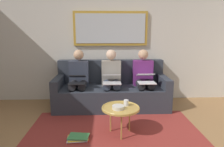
# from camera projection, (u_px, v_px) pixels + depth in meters

# --- Properties ---
(wall_rear) EXTENTS (6.00, 0.12, 2.60)m
(wall_rear) POSITION_uv_depth(u_px,v_px,m) (110.00, 40.00, 4.42)
(wall_rear) COLOR beige
(wall_rear) RESTS_ON ground_plane
(area_rug) EXTENTS (2.60, 1.80, 0.01)m
(area_rug) POSITION_uv_depth(u_px,v_px,m) (114.00, 135.00, 2.97)
(area_rug) COLOR maroon
(area_rug) RESTS_ON ground_plane
(couch) EXTENTS (2.20, 0.90, 0.90)m
(couch) POSITION_uv_depth(u_px,v_px,m) (111.00, 91.00, 4.15)
(couch) COLOR #2D333D
(couch) RESTS_ON ground_plane
(framed_mirror) EXTENTS (1.55, 0.05, 0.71)m
(framed_mirror) POSITION_uv_depth(u_px,v_px,m) (111.00, 29.00, 4.28)
(framed_mirror) COLOR #B7892D
(coffee_table) EXTENTS (0.55, 0.55, 0.42)m
(coffee_table) POSITION_uv_depth(u_px,v_px,m) (121.00, 108.00, 2.94)
(coffee_table) COLOR tan
(coffee_table) RESTS_ON ground_plane
(cup) EXTENTS (0.07, 0.07, 0.09)m
(cup) POSITION_uv_depth(u_px,v_px,m) (126.00, 103.00, 2.99)
(cup) COLOR silver
(cup) RESTS_ON coffee_table
(bowl) EXTENTS (0.17, 0.17, 0.05)m
(bowl) POSITION_uv_depth(u_px,v_px,m) (118.00, 107.00, 2.87)
(bowl) COLOR beige
(bowl) RESTS_ON coffee_table
(person_left) EXTENTS (0.38, 0.58, 1.14)m
(person_left) POSITION_uv_depth(u_px,v_px,m) (144.00, 77.00, 4.04)
(person_left) COLOR #66236B
(person_left) RESTS_ON couch
(laptop_white) EXTENTS (0.32, 0.38, 0.17)m
(laptop_white) POSITION_uv_depth(u_px,v_px,m) (146.00, 78.00, 3.81)
(laptop_white) COLOR white
(person_middle) EXTENTS (0.38, 0.58, 1.14)m
(person_middle) POSITION_uv_depth(u_px,v_px,m) (111.00, 77.00, 4.02)
(person_middle) COLOR gray
(person_middle) RESTS_ON couch
(laptop_silver) EXTENTS (0.33, 0.38, 0.16)m
(laptop_silver) POSITION_uv_depth(u_px,v_px,m) (112.00, 78.00, 3.78)
(laptop_silver) COLOR silver
(person_right) EXTENTS (0.38, 0.58, 1.14)m
(person_right) POSITION_uv_depth(u_px,v_px,m) (79.00, 77.00, 3.99)
(person_right) COLOR #2D3342
(person_right) RESTS_ON couch
(laptop_black) EXTENTS (0.30, 0.34, 0.15)m
(laptop_black) POSITION_uv_depth(u_px,v_px,m) (77.00, 79.00, 3.76)
(laptop_black) COLOR black
(magazine_stack) EXTENTS (0.32, 0.24, 0.05)m
(magazine_stack) POSITION_uv_depth(u_px,v_px,m) (78.00, 138.00, 2.85)
(magazine_stack) COLOR red
(magazine_stack) RESTS_ON ground_plane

